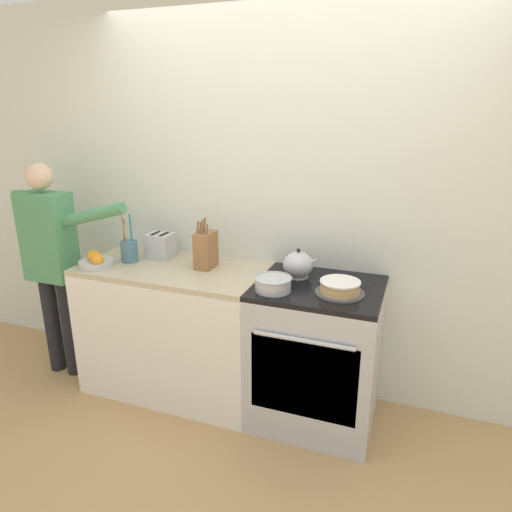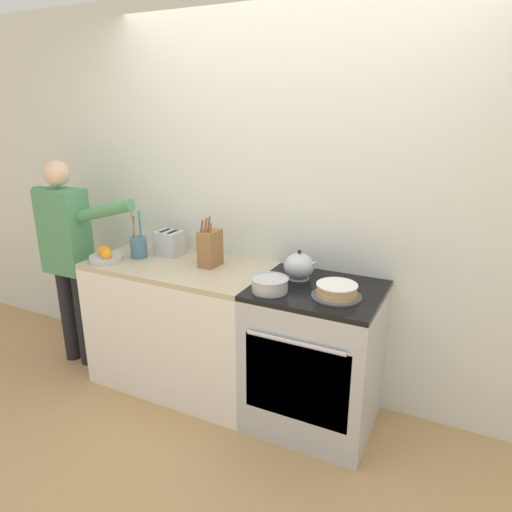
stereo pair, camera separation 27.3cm
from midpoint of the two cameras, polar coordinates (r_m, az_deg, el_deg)
name	(u,v)px [view 1 (the left image)]	position (r m, az deg, el deg)	size (l,w,h in m)	color
ground_plane	(252,435)	(2.98, -3.38, -21.53)	(16.00, 16.00, 0.00)	tan
wall_back	(287,205)	(2.97, 1.26, 6.42)	(8.00, 0.04, 2.60)	silver
counter_cabinet	(176,328)	(3.25, -12.38, -8.85)	(1.22, 0.64, 0.90)	white
stove_range	(316,354)	(2.88, 4.74, -12.14)	(0.74, 0.67, 0.90)	#B7BABF
layer_cake	(340,288)	(2.57, 7.49, -4.02)	(0.28, 0.28, 0.08)	#4C4C51
tea_kettle	(298,265)	(2.79, 2.55, -1.15)	(0.23, 0.19, 0.18)	#B7BABF
mixing_bowl	(273,284)	(2.59, -0.86, -3.55)	(0.22, 0.22, 0.08)	#B7BABF
knife_block	(206,250)	(2.98, -8.92, 0.77)	(0.11, 0.16, 0.33)	olive
utensil_crock	(129,250)	(3.23, -17.92, 0.68)	(0.11, 0.11, 0.34)	#477084
fruit_bowl	(96,261)	(3.21, -21.69, -0.64)	(0.22, 0.22, 0.11)	#B7BABF
toaster	(161,246)	(3.26, -14.21, 1.24)	(0.19, 0.15, 0.17)	#B7BABF
person_baker	(52,254)	(3.54, -26.25, 0.16)	(0.91, 0.20, 1.56)	black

